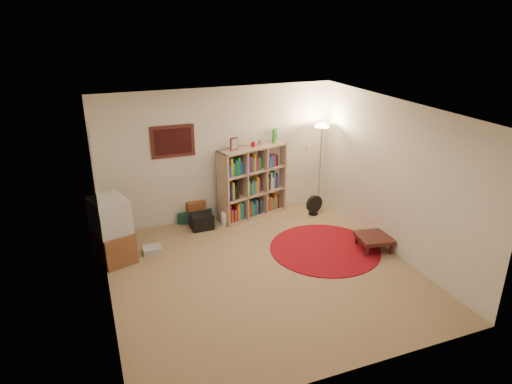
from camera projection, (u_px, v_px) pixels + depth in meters
room at (260, 196)px, 6.56m from camera, size 4.54×4.54×2.54m
bookshelf at (251, 183)px, 8.75m from camera, size 1.44×0.77×1.67m
floor_lamp at (321, 139)px, 8.70m from camera, size 0.41×0.41×1.78m
floor_fan at (314, 205)px, 8.94m from camera, size 0.36×0.22×0.40m
tv_stand at (112, 231)px, 7.22m from camera, size 0.69×0.84×1.05m
dvd_box at (152, 249)px, 7.58m from camera, size 0.30×0.26×0.10m
suitcase at (195, 216)px, 8.73m from camera, size 0.72×0.60×0.20m
wicker_basket at (195, 206)px, 8.66m from camera, size 0.37×0.27×0.20m
duffel_bag at (202, 221)px, 8.40m from camera, size 0.40×0.33×0.28m
paper_towel at (224, 219)px, 8.54m from camera, size 0.14×0.14×0.25m
red_rug at (325, 249)px, 7.69m from camera, size 1.85×1.85×0.02m
side_table at (374, 238)px, 7.63m from camera, size 0.61×0.61×0.25m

